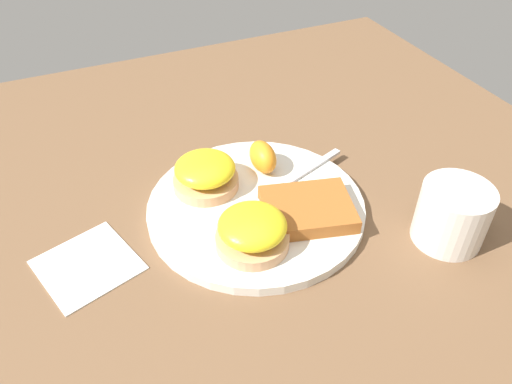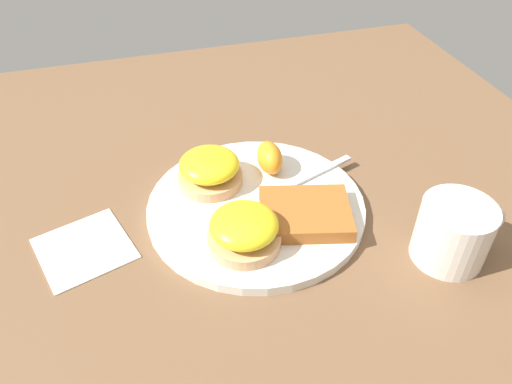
# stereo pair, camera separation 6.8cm
# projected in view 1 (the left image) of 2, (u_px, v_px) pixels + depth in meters

# --- Properties ---
(ground_plane) EXTENTS (1.10, 1.10, 0.00)m
(ground_plane) POSITION_uv_depth(u_px,v_px,m) (256.00, 210.00, 0.70)
(ground_plane) COLOR brown
(plate) EXTENTS (0.30, 0.30, 0.01)m
(plate) POSITION_uv_depth(u_px,v_px,m) (256.00, 207.00, 0.70)
(plate) COLOR silver
(plate) RESTS_ON ground_plane
(sandwich_benedict_left) EXTENTS (0.09, 0.09, 0.05)m
(sandwich_benedict_left) POSITION_uv_depth(u_px,v_px,m) (205.00, 173.00, 0.70)
(sandwich_benedict_left) COLOR tan
(sandwich_benedict_left) RESTS_ON plate
(sandwich_benedict_right) EXTENTS (0.09, 0.09, 0.05)m
(sandwich_benedict_right) POSITION_uv_depth(u_px,v_px,m) (252.00, 231.00, 0.62)
(sandwich_benedict_right) COLOR tan
(sandwich_benedict_right) RESTS_ON plate
(hashbrown_patty) EXTENTS (0.14, 0.12, 0.02)m
(hashbrown_patty) POSITION_uv_depth(u_px,v_px,m) (307.00, 209.00, 0.67)
(hashbrown_patty) COLOR #9F5823
(hashbrown_patty) RESTS_ON plate
(orange_wedge) EXTENTS (0.04, 0.06, 0.04)m
(orange_wedge) POSITION_uv_depth(u_px,v_px,m) (263.00, 157.00, 0.74)
(orange_wedge) COLOR orange
(orange_wedge) RESTS_ON plate
(fork) EXTENTS (0.21, 0.09, 0.00)m
(fork) POSITION_uv_depth(u_px,v_px,m) (283.00, 185.00, 0.72)
(fork) COLOR silver
(fork) RESTS_ON plate
(cup) EXTENTS (0.12, 0.09, 0.08)m
(cup) POSITION_uv_depth(u_px,v_px,m) (453.00, 214.00, 0.63)
(cup) COLOR silver
(cup) RESTS_ON ground_plane
(napkin) EXTENTS (0.14, 0.14, 0.00)m
(napkin) POSITION_uv_depth(u_px,v_px,m) (87.00, 265.00, 0.62)
(napkin) COLOR white
(napkin) RESTS_ON ground_plane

